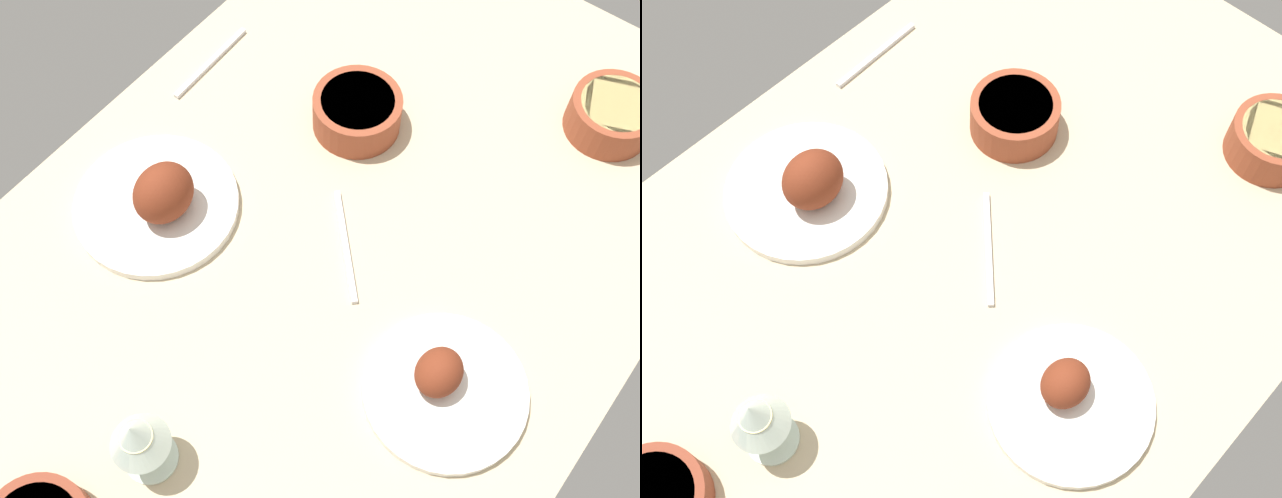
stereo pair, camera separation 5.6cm
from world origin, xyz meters
TOP-DOWN VIEW (x-y plane):
  - dining_table at (0.00, 0.00)cm, footprint 140.00×90.00cm
  - plate_near_viewer at (8.49, -23.83)cm, footprint 25.10×25.10cm
  - plate_center_main at (6.38, 25.78)cm, footprint 22.36×22.36cm
  - bowl_soup at (-22.79, -10.13)cm, footprint 14.25×14.25cm
  - bowl_pasta at (-46.98, 22.30)cm, footprint 13.80×13.80cm
  - wine_glass at (37.00, 0.95)cm, footprint 7.60×7.60cm
  - fork_loose at (-17.88, -37.30)cm, footprint 18.25×1.57cm
  - spoon_loose at (-3.49, 2.10)cm, footprint 14.00×13.94cm

SIDE VIEW (x-z plane):
  - dining_table at x=0.00cm, z-range 0.00..4.00cm
  - fork_loose at x=-17.88cm, z-range 4.00..4.80cm
  - spoon_loose at x=-3.49cm, z-range 4.00..4.80cm
  - plate_center_main at x=6.38cm, z-range 1.87..9.72cm
  - plate_near_viewer at x=8.49cm, z-range 1.63..12.32cm
  - bowl_soup at x=-22.79cm, z-range 4.25..10.46cm
  - bowl_pasta at x=-46.98cm, z-range 4.25..10.49cm
  - wine_glass at x=37.00cm, z-range 6.93..20.93cm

